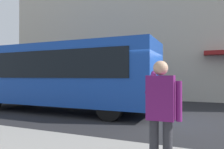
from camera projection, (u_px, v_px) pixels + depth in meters
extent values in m
plane|color=#232326|center=(166.00, 120.00, 7.97)|extent=(60.00, 60.00, 0.00)
cube|color=beige|center=(182.00, 10.00, 14.27)|extent=(28.00, 0.80, 12.00)
cube|color=#1947AD|center=(60.00, 74.00, 9.93)|extent=(9.00, 2.50, 2.60)
cube|color=black|center=(41.00, 64.00, 8.77)|extent=(7.60, 0.06, 1.10)
cylinder|color=black|center=(28.00, 96.00, 12.11)|extent=(1.00, 0.28, 1.00)
cylinder|color=black|center=(129.00, 101.00, 9.76)|extent=(1.00, 0.28, 1.00)
cylinder|color=black|center=(109.00, 107.00, 7.73)|extent=(1.00, 0.28, 1.00)
cylinder|color=#2D2D33|center=(168.00, 148.00, 3.16)|extent=(0.14, 0.14, 0.82)
cylinder|color=#2D2D33|center=(154.00, 147.00, 3.24)|extent=(0.14, 0.14, 0.82)
cube|color=#6B1960|center=(161.00, 98.00, 3.20)|extent=(0.40, 0.24, 0.66)
sphere|color=#D8A884|center=(161.00, 68.00, 3.21)|extent=(0.22, 0.22, 0.22)
cylinder|color=#6B1960|center=(179.00, 101.00, 3.10)|extent=(0.09, 0.09, 0.58)
cylinder|color=#6B1960|center=(151.00, 82.00, 3.42)|extent=(0.09, 0.48, 0.37)
cube|color=black|center=(158.00, 70.00, 3.52)|extent=(0.07, 0.01, 0.14)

